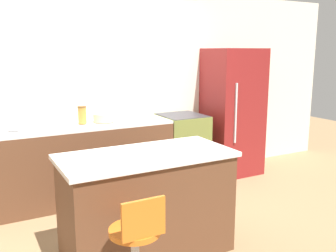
{
  "coord_description": "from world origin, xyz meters",
  "views": [
    {
      "loc": [
        -1.42,
        -4.03,
        1.8
      ],
      "look_at": [
        0.5,
        -0.43,
        0.98
      ],
      "focal_mm": 40.0,
      "sensor_mm": 36.0,
      "label": 1
    }
  ],
  "objects_px": {
    "kettle": "(15,122)",
    "mixing_bowl": "(104,118)",
    "oven_range": "(182,148)",
    "refrigerator": "(232,112)",
    "stool_chair": "(137,251)"
  },
  "relations": [
    {
      "from": "oven_range",
      "to": "refrigerator",
      "type": "height_order",
      "value": "refrigerator"
    },
    {
      "from": "oven_range",
      "to": "refrigerator",
      "type": "xyz_separation_m",
      "value": [
        0.85,
        -0.02,
        0.45
      ]
    },
    {
      "from": "oven_range",
      "to": "stool_chair",
      "type": "bearing_deg",
      "value": -127.02
    },
    {
      "from": "oven_range",
      "to": "mixing_bowl",
      "type": "distance_m",
      "value": 1.22
    },
    {
      "from": "refrigerator",
      "to": "kettle",
      "type": "height_order",
      "value": "refrigerator"
    },
    {
      "from": "stool_chair",
      "to": "refrigerator",
      "type": "bearing_deg",
      "value": 40.8
    },
    {
      "from": "stool_chair",
      "to": "oven_range",
      "type": "bearing_deg",
      "value": 52.98
    },
    {
      "from": "mixing_bowl",
      "to": "stool_chair",
      "type": "bearing_deg",
      "value": -103.27
    },
    {
      "from": "refrigerator",
      "to": "stool_chair",
      "type": "height_order",
      "value": "refrigerator"
    },
    {
      "from": "oven_range",
      "to": "refrigerator",
      "type": "distance_m",
      "value": 0.96
    },
    {
      "from": "kettle",
      "to": "mixing_bowl",
      "type": "relative_size",
      "value": 0.8
    },
    {
      "from": "stool_chair",
      "to": "kettle",
      "type": "height_order",
      "value": "kettle"
    },
    {
      "from": "oven_range",
      "to": "kettle",
      "type": "xyz_separation_m",
      "value": [
        -2.13,
        0.02,
        0.55
      ]
    },
    {
      "from": "refrigerator",
      "to": "oven_range",
      "type": "bearing_deg",
      "value": 178.96
    },
    {
      "from": "kettle",
      "to": "mixing_bowl",
      "type": "distance_m",
      "value": 1.02
    }
  ]
}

